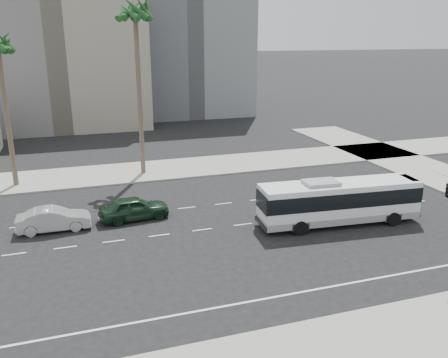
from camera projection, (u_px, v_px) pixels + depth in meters
name	position (u px, v px, depth m)	size (l,w,h in m)	color
ground	(243.00, 225.00, 33.07)	(700.00, 700.00, 0.00)	black
sidewalk_north	(189.00, 167.00, 47.11)	(120.00, 7.00, 0.15)	gray
midrise_beige_west	(58.00, 63.00, 67.64)	(24.00, 18.00, 18.00)	slate
midrise_gray_center	(181.00, 34.00, 78.80)	(20.00, 20.00, 26.00)	#5C5F63
highrise_far	(201.00, 5.00, 281.03)	(22.00, 22.00, 60.00)	slate
city_bus	(339.00, 201.00, 32.75)	(11.63, 3.51, 3.29)	silver
car_a	(134.00, 208.00, 33.83)	(5.02, 2.02, 1.71)	#18311F
car_b	(54.00, 219.00, 31.89)	(4.88, 1.70, 1.61)	#A6A6A6
palm_near	(135.00, 16.00, 40.90)	(4.73, 4.73, 15.92)	brown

